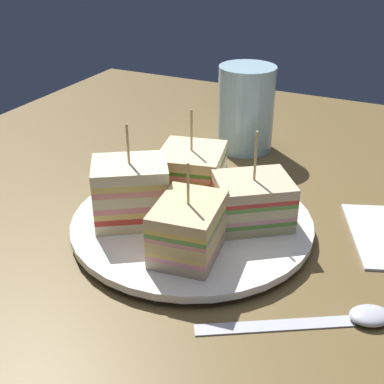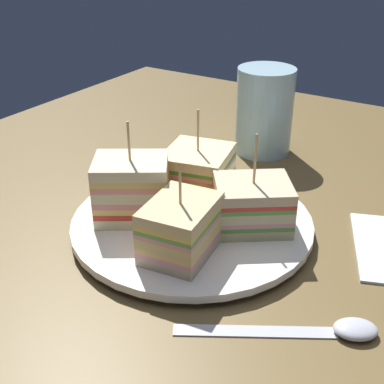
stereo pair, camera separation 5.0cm
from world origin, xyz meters
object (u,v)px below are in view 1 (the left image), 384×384
at_px(chip_pile, 197,217).
at_px(sandwich_wedge_3, 131,192).
at_px(plate, 192,223).
at_px(spoon, 340,319).
at_px(sandwich_wedge_2, 191,171).
at_px(drinking_glass, 245,114).
at_px(sandwich_wedge_0, 188,229).
at_px(sandwich_wedge_1, 252,201).

bearing_deg(chip_pile, sandwich_wedge_3, -72.23).
xyz_separation_m(plate, sandwich_wedge_3, (0.03, -0.05, 0.04)).
distance_m(sandwich_wedge_3, spoon, 0.22).
bearing_deg(sandwich_wedge_2, plate, 13.37).
bearing_deg(drinking_glass, sandwich_wedge_0, 10.22).
distance_m(sandwich_wedge_0, chip_pile, 0.05).
bearing_deg(sandwich_wedge_3, chip_pile, -14.94).
height_order(plate, sandwich_wedge_3, sandwich_wedge_3).
bearing_deg(sandwich_wedge_2, chip_pile, 17.45).
bearing_deg(sandwich_wedge_2, spoon, 43.88).
bearing_deg(plate, sandwich_wedge_0, 22.67).
distance_m(sandwich_wedge_2, sandwich_wedge_3, 0.08).
height_order(sandwich_wedge_1, chip_pile, sandwich_wedge_1).
bearing_deg(sandwich_wedge_0, drinking_glass, 2.78).
bearing_deg(sandwich_wedge_3, plate, -4.62).
height_order(chip_pile, spoon, chip_pile).
relative_size(sandwich_wedge_2, chip_pile, 1.23).
relative_size(sandwich_wedge_1, spoon, 0.67).
bearing_deg(sandwich_wedge_2, drinking_glass, 167.38).
height_order(sandwich_wedge_3, drinking_glass, sandwich_wedge_3).
bearing_deg(sandwich_wedge_0, chip_pile, 8.41).
bearing_deg(drinking_glass, sandwich_wedge_2, 0.31).
xyz_separation_m(plate, sandwich_wedge_2, (-0.05, -0.03, 0.03)).
relative_size(sandwich_wedge_3, spoon, 0.71).
bearing_deg(chip_pile, drinking_glass, -170.94).
distance_m(sandwich_wedge_0, sandwich_wedge_1, 0.08).
bearing_deg(plate, sandwich_wedge_2, -153.70).
relative_size(sandwich_wedge_3, drinking_glass, 0.90).
relative_size(chip_pile, spoon, 0.53).
distance_m(sandwich_wedge_0, sandwich_wedge_3, 0.08).
xyz_separation_m(sandwich_wedge_0, spoon, (0.02, 0.14, -0.03)).
distance_m(sandwich_wedge_1, drinking_glass, 0.22).
relative_size(sandwich_wedge_1, sandwich_wedge_3, 0.95).
relative_size(plate, sandwich_wedge_1, 2.52).
bearing_deg(drinking_glass, sandwich_wedge_1, 22.27).
relative_size(sandwich_wedge_2, sandwich_wedge_3, 0.93).
height_order(plate, sandwich_wedge_0, sandwich_wedge_0).
xyz_separation_m(plate, spoon, (0.07, 0.16, -0.00)).
bearing_deg(plate, spoon, 66.48).
distance_m(sandwich_wedge_1, sandwich_wedge_2, 0.09).
height_order(sandwich_wedge_1, spoon, sandwich_wedge_1).
height_order(sandwich_wedge_0, chip_pile, sandwich_wedge_0).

